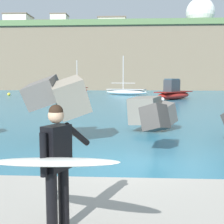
# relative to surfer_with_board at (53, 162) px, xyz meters

# --- Properties ---
(ground_plane) EXTENTS (400.00, 400.00, 0.00)m
(ground_plane) POSITION_rel_surfer_with_board_xyz_m (0.98, 4.26, -1.28)
(ground_plane) COLOR #2D6B84
(breakwater_jetty) EXTENTS (31.77, 8.29, 2.55)m
(breakwater_jetty) POSITION_rel_surfer_with_board_xyz_m (-0.84, 7.67, -0.17)
(breakwater_jetty) COLOR slate
(breakwater_jetty) RESTS_ON ground
(surfer_with_board) EXTENTS (2.02, 1.54, 1.78)m
(surfer_with_board) POSITION_rel_surfer_with_board_xyz_m (0.00, 0.00, 0.00)
(surfer_with_board) COLOR black
(surfer_with_board) RESTS_ON walkway_path
(boat_near_left) EXTENTS (4.82, 3.22, 5.58)m
(boat_near_left) POSITION_rel_surfer_with_board_xyz_m (-8.13, 46.63, -0.73)
(boat_near_left) COLOR maroon
(boat_near_left) RESTS_ON ground
(boat_near_centre) EXTENTS (6.55, 3.65, 5.85)m
(boat_near_centre) POSITION_rel_surfer_with_board_xyz_m (0.67, 40.30, -0.77)
(boat_near_centre) COLOR white
(boat_near_centre) RESTS_ON ground
(boat_mid_centre) EXTENTS (5.46, 5.91, 2.43)m
(boat_mid_centre) POSITION_rel_surfer_with_board_xyz_m (6.29, 30.97, -0.54)
(boat_mid_centre) COLOR maroon
(boat_mid_centre) RESTS_ON ground
(mooring_buoy_inner) EXTENTS (0.44, 0.44, 0.44)m
(mooring_buoy_inner) POSITION_rel_surfer_with_board_xyz_m (4.62, 27.58, -1.06)
(mooring_buoy_inner) COLOR silver
(mooring_buoy_inner) RESTS_ON ground
(mooring_buoy_middle) EXTENTS (0.44, 0.44, 0.44)m
(mooring_buoy_middle) POSITION_rel_surfer_with_board_xyz_m (-16.19, 37.55, -1.06)
(mooring_buoy_middle) COLOR yellow
(mooring_buoy_middle) RESTS_ON ground
(headland_bluff) EXTENTS (79.35, 40.85, 14.88)m
(headland_bluff) POSITION_rel_surfer_with_board_xyz_m (-6.55, 79.11, 6.18)
(headland_bluff) COLOR #756651
(headland_bluff) RESTS_ON ground
(radar_dome) EXTENTS (8.14, 8.14, 10.71)m
(radar_dome) POSITION_rel_surfer_with_board_xyz_m (21.59, 84.20, 19.73)
(radar_dome) COLOR silver
(radar_dome) RESTS_ON headland_bluff
(station_building_west) EXTENTS (7.66, 5.52, 4.08)m
(station_building_west) POSITION_rel_surfer_with_board_xyz_m (-3.48, 78.00, 15.66)
(station_building_west) COLOR #B2ADA3
(station_building_west) RESTS_ON headland_bluff
(station_building_central) EXTENTS (4.66, 4.76, 5.85)m
(station_building_central) POSITION_rel_surfer_with_board_xyz_m (-18.66, 81.15, 16.54)
(station_building_central) COLOR silver
(station_building_central) RESTS_ON headland_bluff
(station_building_east) EXTENTS (6.91, 7.04, 5.61)m
(station_building_east) POSITION_rel_surfer_with_board_xyz_m (-30.28, 80.28, 16.42)
(station_building_east) COLOR silver
(station_building_east) RESTS_ON headland_bluff
(station_building_annex) EXTENTS (4.43, 5.41, 5.45)m
(station_building_annex) POSITION_rel_surfer_with_board_xyz_m (-24.98, 88.06, 16.34)
(station_building_annex) COLOR #B2ADA3
(station_building_annex) RESTS_ON headland_bluff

